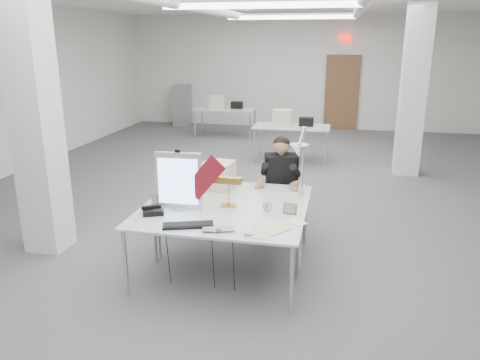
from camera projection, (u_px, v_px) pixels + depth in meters
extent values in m
cube|color=#4F4F51|center=(257.00, 207.00, 7.37)|extent=(10.00, 14.00, 0.02)
cube|color=silver|center=(301.00, 72.00, 13.45)|extent=(10.00, 0.02, 3.20)
cube|color=white|center=(36.00, 122.00, 5.49)|extent=(0.45, 0.45, 3.20)
cube|color=white|center=(413.00, 91.00, 8.73)|extent=(0.45, 0.45, 3.20)
cube|color=brown|center=(342.00, 93.00, 13.31)|extent=(0.95, 0.08, 2.10)
cube|color=red|center=(345.00, 38.00, 12.83)|extent=(0.32, 0.06, 0.16)
cylinder|color=silver|center=(177.00, 4.00, 6.73)|extent=(0.16, 13.60, 0.16)
cylinder|color=silver|center=(363.00, 1.00, 6.20)|extent=(0.16, 13.60, 0.16)
cube|color=white|center=(259.00, 5.00, 6.50)|extent=(2.80, 0.14, 0.08)
cube|color=white|center=(291.00, 17.00, 10.24)|extent=(2.80, 0.14, 0.08)
cube|color=silver|center=(215.00, 221.00, 4.81)|extent=(1.80, 0.90, 0.02)
cube|color=silver|center=(234.00, 194.00, 5.65)|extent=(1.80, 0.90, 0.02)
cube|color=silver|center=(292.00, 127.00, 9.91)|extent=(1.60, 0.80, 0.02)
cube|color=silver|center=(225.00, 109.00, 12.37)|extent=(1.60, 0.80, 0.02)
cube|color=gray|center=(182.00, 105.00, 14.11)|extent=(0.45, 0.55, 1.20)
cube|color=silver|center=(179.00, 181.00, 5.04)|extent=(0.51, 0.08, 0.63)
cube|color=maroon|center=(205.00, 178.00, 4.93)|extent=(0.48, 0.10, 0.52)
cube|color=black|center=(188.00, 225.00, 4.63)|extent=(0.53, 0.32, 0.02)
imported|color=#B0AFB4|center=(218.00, 231.00, 4.48)|extent=(0.35, 0.28, 0.02)
ellipsoid|color=#A2A2A6|center=(248.00, 234.00, 4.41)|extent=(0.11, 0.09, 0.04)
cube|color=black|center=(153.00, 211.00, 4.96)|extent=(0.28, 0.27, 0.05)
cube|color=olive|center=(158.00, 200.00, 5.23)|extent=(0.15, 0.06, 0.12)
cube|color=#A76F48|center=(290.00, 209.00, 4.95)|extent=(0.16, 0.07, 0.12)
cylinder|color=#B4B5B9|center=(267.00, 206.00, 5.04)|extent=(0.11, 0.06, 0.10)
cube|color=beige|center=(261.00, 232.00, 4.50)|extent=(0.26, 0.35, 0.01)
cube|color=#EAE28C|center=(275.00, 229.00, 4.55)|extent=(0.32, 0.34, 0.01)
cube|color=white|center=(297.00, 222.00, 4.74)|extent=(0.24, 0.24, 0.01)
cube|color=beige|center=(218.00, 175.00, 5.76)|extent=(0.40, 0.38, 0.34)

